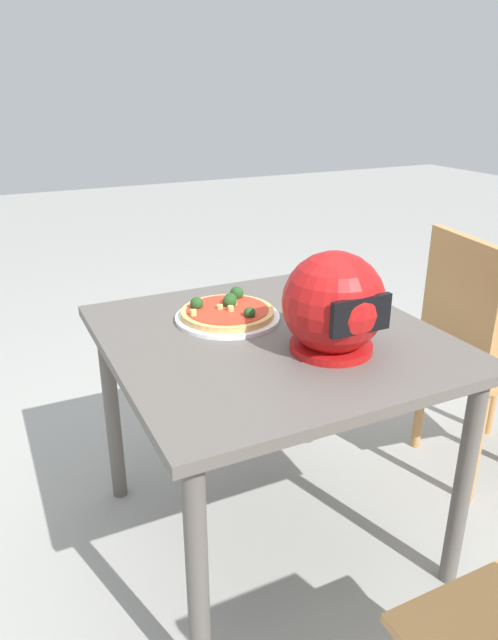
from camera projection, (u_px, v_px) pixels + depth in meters
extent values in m
plane|color=#9E9E99|center=(268.00, 532.00, 1.87)|extent=(14.00, 14.00, 0.00)
cube|color=#5B5651|center=(272.00, 339.00, 1.61)|extent=(0.89, 0.92, 0.03)
cylinder|color=#5B5651|center=(311.00, 366.00, 2.23)|extent=(0.05, 0.05, 0.67)
cylinder|color=#5B5651|center=(112.00, 412.00, 1.92)|extent=(0.05, 0.05, 0.67)
cylinder|color=#5B5651|center=(463.00, 485.00, 1.57)|extent=(0.05, 0.05, 0.67)
cylinder|color=#5B5651|center=(198.00, 584.00, 1.26)|extent=(0.05, 0.05, 0.67)
cylinder|color=white|center=(228.00, 317.00, 1.71)|extent=(0.31, 0.31, 0.01)
cylinder|color=tan|center=(228.00, 313.00, 1.70)|extent=(0.28, 0.28, 0.02)
cylinder|color=red|center=(227.00, 309.00, 1.70)|extent=(0.24, 0.24, 0.00)
sphere|color=#234C1E|center=(250.00, 313.00, 1.64)|extent=(0.03, 0.03, 0.03)
sphere|color=#234C1E|center=(231.00, 299.00, 1.74)|extent=(0.04, 0.04, 0.04)
sphere|color=#234C1E|center=(236.00, 293.00, 1.78)|extent=(0.04, 0.04, 0.04)
sphere|color=#234C1E|center=(197.00, 304.00, 1.70)|extent=(0.04, 0.04, 0.04)
sphere|color=#234C1E|center=(230.00, 301.00, 1.72)|extent=(0.04, 0.04, 0.04)
cylinder|color=#E0D172|center=(234.00, 303.00, 1.72)|extent=(0.02, 0.02, 0.01)
cylinder|color=#E0D172|center=(193.00, 313.00, 1.64)|extent=(0.02, 0.02, 0.02)
cylinder|color=#E0D172|center=(220.00, 307.00, 1.69)|extent=(0.03, 0.03, 0.01)
cylinder|color=#E0D172|center=(231.00, 309.00, 1.68)|extent=(0.02, 0.02, 0.01)
sphere|color=#B21414|center=(333.00, 303.00, 1.46)|extent=(0.26, 0.26, 0.26)
cylinder|color=#B21414|center=(331.00, 346.00, 1.51)|extent=(0.22, 0.22, 0.02)
cube|color=black|center=(361.00, 316.00, 1.36)|extent=(0.16, 0.02, 0.09)
cube|color=#B7844C|center=(496.00, 360.00, 2.05)|extent=(0.46, 0.46, 0.02)
cube|color=#B7844C|center=(461.00, 304.00, 1.91)|extent=(0.09, 0.38, 0.45)
cylinder|color=#B7844C|center=(495.00, 387.00, 2.33)|extent=(0.04, 0.04, 0.43)
cylinder|color=#B7844C|center=(421.00, 399.00, 2.24)|extent=(0.04, 0.04, 0.43)
cylinder|color=#B7844C|center=(476.00, 448.00, 1.94)|extent=(0.04, 0.04, 0.43)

